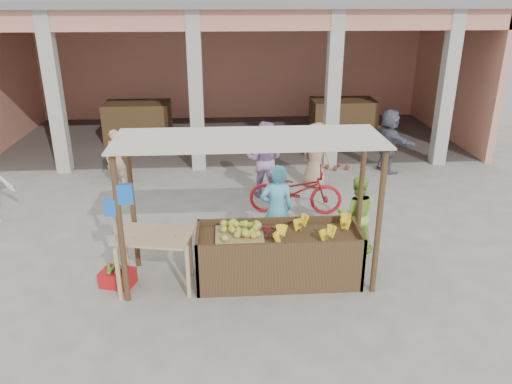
{
  "coord_description": "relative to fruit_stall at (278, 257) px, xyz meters",
  "views": [
    {
      "loc": [
        -0.32,
        -7.03,
        4.39
      ],
      "look_at": [
        0.22,
        1.2,
        1.07
      ],
      "focal_mm": 35.0,
      "sensor_mm": 36.0,
      "label": 1
    }
  ],
  "objects": [
    {
      "name": "market_building",
      "position": [
        -0.45,
        8.93,
        2.3
      ],
      "size": [
        14.4,
        6.4,
        4.2
      ],
      "color": "#C57467",
      "rests_on": "ground"
    },
    {
      "name": "berry_heap",
      "position": [
        -0.18,
        0.06,
        0.48
      ],
      "size": [
        0.49,
        0.4,
        0.16
      ],
      "primitive_type": "ellipsoid",
      "color": "maroon",
      "rests_on": "fruit_stall"
    },
    {
      "name": "fruit_stall",
      "position": [
        0.0,
        0.0,
        0.0
      ],
      "size": [
        2.6,
        0.95,
        0.8
      ],
      "primitive_type": "cube",
      "color": "#523821",
      "rests_on": "ground"
    },
    {
      "name": "side_table",
      "position": [
        -1.94,
        -0.09,
        0.38
      ],
      "size": [
        1.27,
        0.97,
        0.92
      ],
      "rotation": [
        0.0,
        0.0,
        -0.2
      ],
      "color": "tan",
      "rests_on": "ground"
    },
    {
      "name": "banana_heap",
      "position": [
        0.51,
        -0.06,
        0.51
      ],
      "size": [
        1.22,
        0.67,
        0.22
      ],
      "primitive_type": null,
      "color": "yellow",
      "rests_on": "fruit_stall"
    },
    {
      "name": "vendor_green",
      "position": [
        1.49,
        0.91,
        0.35
      ],
      "size": [
        0.76,
        0.49,
        1.5
      ],
      "primitive_type": "imported",
      "rotation": [
        0.0,
        0.0,
        3.04
      ],
      "color": "#8DC23E",
      "rests_on": "ground"
    },
    {
      "name": "stall_awning",
      "position": [
        -0.51,
        0.06,
        1.58
      ],
      "size": [
        4.09,
        1.35,
        2.39
      ],
      "color": "#523821",
      "rests_on": "ground"
    },
    {
      "name": "melon_tray",
      "position": [
        -0.62,
        -0.01,
        0.49
      ],
      "size": [
        0.75,
        0.65,
        0.2
      ],
      "color": "#9A7E4F",
      "rests_on": "fruit_stall"
    },
    {
      "name": "plantain_bundle",
      "position": [
        -2.58,
        -0.01,
        -0.1
      ],
      "size": [
        0.41,
        0.29,
        0.08
      ],
      "primitive_type": null,
      "color": "#4A832F",
      "rests_on": "red_crate"
    },
    {
      "name": "shopper_f",
      "position": [
        0.07,
        3.63,
        0.56
      ],
      "size": [
        1.05,
        0.78,
        1.91
      ],
      "primitive_type": "imported",
      "rotation": [
        0.0,
        0.0,
        2.85
      ],
      "color": "#9478A1",
      "rests_on": "ground"
    },
    {
      "name": "produce_sacks",
      "position": [
        2.15,
        5.3,
        -0.12
      ],
      "size": [
        0.93,
        0.69,
        0.56
      ],
      "color": "maroon",
      "rests_on": "ground"
    },
    {
      "name": "papaya_pile",
      "position": [
        -1.94,
        -0.09,
        0.63
      ],
      "size": [
        0.77,
        0.44,
        0.22
      ],
      "primitive_type": null,
      "color": "#4E9631",
      "rests_on": "side_table"
    },
    {
      "name": "ground",
      "position": [
        -0.5,
        0.0,
        -0.4
      ],
      "size": [
        60.0,
        60.0,
        0.0
      ],
      "primitive_type": "plane",
      "color": "slate",
      "rests_on": "ground"
    },
    {
      "name": "red_crate",
      "position": [
        -2.58,
        -0.01,
        -0.27
      ],
      "size": [
        0.59,
        0.5,
        0.26
      ],
      "primitive_type": "cube",
      "rotation": [
        0.0,
        0.0,
        -0.31
      ],
      "color": "#B31315",
      "rests_on": "ground"
    },
    {
      "name": "vendor_blue",
      "position": [
        0.07,
        0.94,
        0.48
      ],
      "size": [
        0.73,
        0.58,
        1.77
      ],
      "primitive_type": "imported",
      "rotation": [
        0.0,
        0.0,
        3.3
      ],
      "color": "#51C1E7",
      "rests_on": "ground"
    },
    {
      "name": "shopper_d",
      "position": [
        3.4,
        5.06,
        0.47
      ],
      "size": [
        1.19,
        1.74,
        1.74
      ],
      "primitive_type": "imported",
      "rotation": [
        0.0,
        0.0,
        1.93
      ],
      "color": "#545663",
      "rests_on": "ground"
    },
    {
      "name": "shopper_e",
      "position": [
        -3.41,
        4.52,
        0.32
      ],
      "size": [
        0.61,
        0.51,
        1.43
      ],
      "primitive_type": "imported",
      "rotation": [
        0.0,
        0.0,
        -0.21
      ],
      "color": "tan",
      "rests_on": "ground"
    },
    {
      "name": "motorcycle",
      "position": [
        0.65,
        2.6,
        0.13
      ],
      "size": [
        0.96,
        2.11,
        1.06
      ],
      "primitive_type": "imported",
      "rotation": [
        0.0,
        0.0,
        1.44
      ],
      "color": "maroon",
      "rests_on": "ground"
    },
    {
      "name": "shopper_c",
      "position": [
        1.34,
        4.11,
        0.47
      ],
      "size": [
        0.99,
        0.98,
        1.75
      ],
      "primitive_type": "imported",
      "rotation": [
        0.0,
        0.0,
        2.37
      ],
      "color": "tan",
      "rests_on": "ground"
    }
  ]
}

